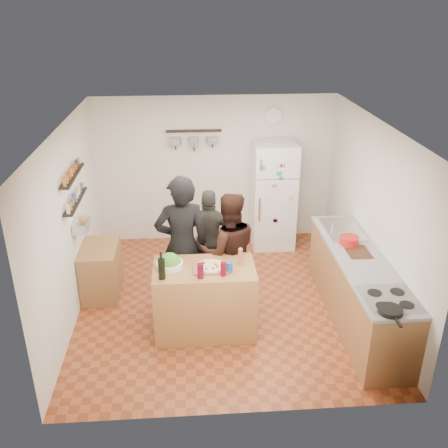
{
  "coord_description": "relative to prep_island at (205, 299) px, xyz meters",
  "views": [
    {
      "loc": [
        -0.45,
        -5.95,
        3.92
      ],
      "look_at": [
        0.0,
        0.1,
        1.15
      ],
      "focal_mm": 40.0,
      "sensor_mm": 36.0,
      "label": 1
    }
  ],
  "objects": [
    {
      "name": "room_shell",
      "position": [
        0.3,
        1.03,
        0.79
      ],
      "size": [
        4.2,
        4.2,
        4.2
      ],
      "color": "brown",
      "rests_on": "ground"
    },
    {
      "name": "side_table",
      "position": [
        -1.44,
        1.0,
        -0.09
      ],
      "size": [
        0.5,
        0.8,
        0.73
      ],
      "primitive_type": "cube",
      "color": "olive",
      "rests_on": "floor"
    },
    {
      "name": "person_center",
      "position": [
        0.35,
        0.53,
        0.38
      ],
      "size": [
        0.86,
        0.7,
        1.67
      ],
      "primitive_type": "imported",
      "rotation": [
        0.0,
        0.0,
        3.22
      ],
      "color": "black",
      "rests_on": "floor"
    },
    {
      "name": "salad_bowl",
      "position": [
        -0.42,
        0.05,
        0.49
      ],
      "size": [
        0.33,
        0.33,
        0.07
      ],
      "primitive_type": "cylinder",
      "color": "white",
      "rests_on": "prep_island"
    },
    {
      "name": "wine_glass_far",
      "position": [
        0.22,
        -0.2,
        0.54
      ],
      "size": [
        0.07,
        0.07,
        0.17
      ],
      "primitive_type": "cylinder",
      "color": "#5E0812",
      "rests_on": "prep_island"
    },
    {
      "name": "skillet",
      "position": [
        1.9,
        -1.11,
        0.49
      ],
      "size": [
        0.26,
        0.26,
        0.05
      ],
      "primitive_type": "cylinder",
      "color": "black",
      "rests_on": "stove_top"
    },
    {
      "name": "pot_rack",
      "position": [
        -0.05,
        2.64,
        1.49
      ],
      "size": [
        0.9,
        0.04,
        0.04
      ],
      "primitive_type": "cube",
      "color": "black",
      "rests_on": "back_wall"
    },
    {
      "name": "wall_clock",
      "position": [
        1.25,
        2.72,
        1.69
      ],
      "size": [
        0.3,
        0.03,
        0.3
      ],
      "primitive_type": "cylinder",
      "rotation": [
        1.57,
        0.0,
        0.0
      ],
      "color": "silver",
      "rests_on": "back_wall"
    },
    {
      "name": "red_bowl",
      "position": [
        1.95,
        0.48,
        0.52
      ],
      "size": [
        0.25,
        0.25,
        0.11
      ],
      "primitive_type": "cylinder",
      "color": "red",
      "rests_on": "counter_run"
    },
    {
      "name": "wine_glass_near",
      "position": [
        -0.05,
        -0.24,
        0.55
      ],
      "size": [
        0.08,
        0.08,
        0.19
      ],
      "primitive_type": "cylinder",
      "color": "#52071F",
      "rests_on": "prep_island"
    },
    {
      "name": "produce_basket",
      "position": [
        -1.6,
        0.84,
        0.69
      ],
      "size": [
        0.18,
        0.35,
        0.14
      ],
      "primitive_type": "cube",
      "color": "silver",
      "rests_on": "left_wall"
    },
    {
      "name": "salt_canister",
      "position": [
        0.3,
        -0.12,
        0.52
      ],
      "size": [
        0.08,
        0.08,
        0.13
      ],
      "primitive_type": "cylinder",
      "color": "#1C419B",
      "rests_on": "prep_island"
    },
    {
      "name": "pizza_board",
      "position": [
        0.08,
        -0.02,
        0.47
      ],
      "size": [
        0.42,
        0.34,
        0.02
      ],
      "primitive_type": "cube",
      "color": "brown",
      "rests_on": "prep_island"
    },
    {
      "name": "person_left",
      "position": [
        -0.27,
        0.52,
        0.51
      ],
      "size": [
        0.76,
        0.55,
        1.92
      ],
      "primitive_type": "imported",
      "rotation": [
        0.0,
        0.0,
        3.28
      ],
      "color": "black",
      "rests_on": "floor"
    },
    {
      "name": "spice_shelf_lower",
      "position": [
        -1.63,
        0.84,
        1.04
      ],
      "size": [
        0.12,
        1.0,
        0.02
      ],
      "primitive_type": "cube",
      "color": "black",
      "rests_on": "left_wall"
    },
    {
      "name": "pepper_mill",
      "position": [
        0.45,
        0.05,
        0.55
      ],
      "size": [
        0.06,
        0.06,
        0.18
      ],
      "primitive_type": "cylinder",
      "color": "#9A6540",
      "rests_on": "prep_island"
    },
    {
      "name": "fridge",
      "position": [
        1.25,
        2.39,
        0.45
      ],
      "size": [
        0.7,
        0.68,
        1.8
      ],
      "primitive_type": "cube",
      "color": "white",
      "rests_on": "floor"
    },
    {
      "name": "sink",
      "position": [
        2.0,
        0.94,
        0.46
      ],
      "size": [
        0.5,
        0.8,
        0.03
      ],
      "primitive_type": "cube",
      "color": "silver",
      "rests_on": "counter_run"
    },
    {
      "name": "stove_top",
      "position": [
        2.0,
        -0.86,
        0.46
      ],
      "size": [
        0.6,
        0.62,
        0.02
      ],
      "primitive_type": "cube",
      "color": "white",
      "rests_on": "counter_run"
    },
    {
      "name": "counter_run",
      "position": [
        2.0,
        0.09,
        -0.01
      ],
      "size": [
        0.63,
        2.63,
        0.9
      ],
      "primitive_type": "cube",
      "color": "#9E7042",
      "rests_on": "floor"
    },
    {
      "name": "pizza",
      "position": [
        0.08,
        -0.02,
        0.48
      ],
      "size": [
        0.34,
        0.34,
        0.02
      ],
      "primitive_type": "cylinder",
      "color": "#D3BA8B",
      "rests_on": "pizza_board"
    },
    {
      "name": "cutting_board",
      "position": [
        2.0,
        0.24,
        0.46
      ],
      "size": [
        0.3,
        0.4,
        0.02
      ],
      "primitive_type": "cube",
      "color": "brown",
      "rests_on": "counter_run"
    },
    {
      "name": "person_back",
      "position": [
        0.13,
        1.13,
        0.29
      ],
      "size": [
        0.91,
        0.48,
        1.49
      ],
      "primitive_type": "imported",
      "rotation": [
        0.0,
        0.0,
        3.0
      ],
      "color": "#2E2C29",
      "rests_on": "floor"
    },
    {
      "name": "prep_island",
      "position": [
        0.0,
        0.0,
        0.0
      ],
      "size": [
        1.25,
        0.72,
        0.91
      ],
      "primitive_type": "cube",
      "color": "#A5693C",
      "rests_on": "floor"
    },
    {
      "name": "spice_shelf_upper",
      "position": [
        -1.63,
        0.84,
        1.4
      ],
      "size": [
        0.12,
        1.0,
        0.02
      ],
      "primitive_type": "cube",
      "color": "black",
      "rests_on": "left_wall"
    },
    {
      "name": "wine_bottle",
      "position": [
        -0.5,
        -0.22,
        0.58
      ],
      "size": [
        0.08,
        0.08,
        0.26
      ],
      "primitive_type": "cylinder",
      "color": "black",
      "rests_on": "prep_island"
    }
  ]
}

